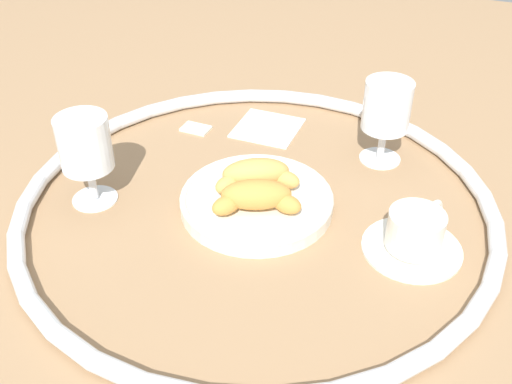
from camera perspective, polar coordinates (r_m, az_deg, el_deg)
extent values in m
plane|color=#997551|center=(0.90, 0.06, -1.49)|extent=(2.20, 2.20, 0.00)
torus|color=silver|center=(0.89, 0.06, -0.88)|extent=(0.70, 0.70, 0.02)
cylinder|color=silver|center=(0.89, 0.00, -1.04)|extent=(0.23, 0.23, 0.02)
torus|color=silver|center=(0.89, 0.00, -0.53)|extent=(0.23, 0.23, 0.01)
ellipsoid|color=#D6994C|center=(0.90, -0.02, 1.85)|extent=(0.11, 0.09, 0.04)
ellipsoid|color=#D6994C|center=(0.89, -2.62, 0.73)|extent=(0.04, 0.05, 0.03)
ellipsoid|color=#D6994C|center=(0.90, 2.79, 1.17)|extent=(0.05, 0.03, 0.03)
ellipsoid|color=#CC893D|center=(0.85, 0.02, -0.23)|extent=(0.11, 0.08, 0.04)
ellipsoid|color=#CC893D|center=(0.84, -2.83, -1.25)|extent=(0.05, 0.05, 0.03)
ellipsoid|color=#CC893D|center=(0.85, 2.92, -1.13)|extent=(0.05, 0.04, 0.03)
cylinder|color=silver|center=(0.85, 14.45, -5.06)|extent=(0.14, 0.14, 0.01)
cylinder|color=silver|center=(0.83, 14.76, -3.48)|extent=(0.08, 0.08, 0.05)
cylinder|color=brown|center=(0.82, 14.99, -2.29)|extent=(0.07, 0.07, 0.01)
torus|color=silver|center=(0.86, 16.33, -1.94)|extent=(0.02, 0.04, 0.04)
cylinder|color=white|center=(1.03, 11.57, 3.18)|extent=(0.07, 0.07, 0.01)
cylinder|color=white|center=(1.01, 11.77, 4.61)|extent=(0.01, 0.01, 0.05)
cylinder|color=white|center=(0.98, 12.25, 7.97)|extent=(0.08, 0.08, 0.08)
cylinder|color=gold|center=(0.98, 12.23, 7.85)|extent=(0.07, 0.07, 0.07)
cylinder|color=white|center=(0.95, -14.91, -0.55)|extent=(0.07, 0.07, 0.01)
cylinder|color=white|center=(0.93, -15.19, 0.93)|extent=(0.01, 0.01, 0.05)
cylinder|color=white|center=(0.90, -15.85, 4.46)|extent=(0.08, 0.08, 0.08)
cylinder|color=gold|center=(0.90, -15.74, 3.85)|extent=(0.07, 0.07, 0.05)
cube|color=white|center=(1.10, -5.69, 6.06)|extent=(0.05, 0.04, 0.01)
cube|color=silver|center=(1.10, 1.10, 6.12)|extent=(0.11, 0.11, 0.01)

